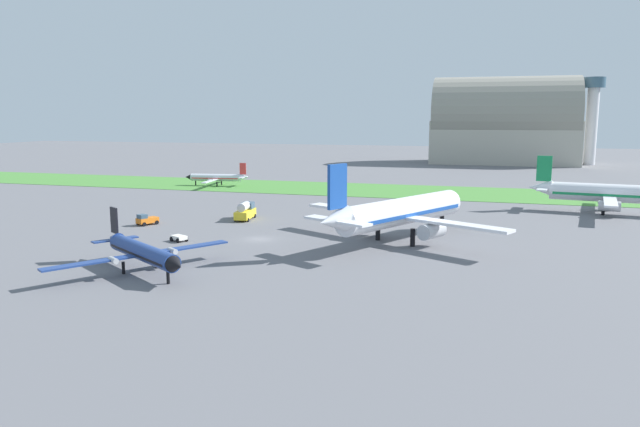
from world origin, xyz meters
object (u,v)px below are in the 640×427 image
(airplane_taxiing_turboprop, at_px, (217,177))
(baggage_cart_midfield, at_px, (179,238))
(pushback_tug_by_runway, at_px, (147,220))
(airplane_foreground_turboprop, at_px, (142,251))
(control_tower, at_px, (592,113))
(fuel_truck_near_gate, at_px, (245,211))
(airplane_parked_jet_far, at_px, (610,193))
(airplane_midfield_jet, at_px, (400,212))

(airplane_taxiing_turboprop, distance_m, baggage_cart_midfield, 72.81)
(airplane_taxiing_turboprop, distance_m, pushback_tug_by_runway, 58.69)
(airplane_foreground_turboprop, relative_size, airplane_taxiing_turboprop, 0.97)
(airplane_taxiing_turboprop, xyz_separation_m, control_tower, (107.17, 106.02, 17.58))
(fuel_truck_near_gate, xyz_separation_m, baggage_cart_midfield, (-1.86, -20.77, -1.01))
(baggage_cart_midfield, bearing_deg, airplane_parked_jet_far, -118.41)
(baggage_cart_midfield, height_order, pushback_tug_by_runway, pushback_tug_by_runway)
(airplane_taxiing_turboprop, xyz_separation_m, pushback_tug_by_runway, (14.40, -56.88, -1.40))
(airplane_parked_jet_far, bearing_deg, baggage_cart_midfield, -136.71)
(airplane_parked_jet_far, height_order, baggage_cart_midfield, airplane_parked_jet_far)
(airplane_foreground_turboprop, height_order, airplane_midfield_jet, airplane_midfield_jet)
(airplane_foreground_turboprop, bearing_deg, pushback_tug_by_runway, 154.52)
(control_tower, bearing_deg, airplane_midfield_jet, -106.36)
(baggage_cart_midfield, bearing_deg, airplane_midfield_jet, -137.72)
(pushback_tug_by_runway, bearing_deg, control_tower, 175.05)
(airplane_midfield_jet, relative_size, baggage_cart_midfield, 11.25)
(airplane_midfield_jet, height_order, control_tower, control_tower)
(pushback_tug_by_runway, xyz_separation_m, control_tower, (92.77, 162.90, 18.98))
(airplane_midfield_jet, height_order, pushback_tug_by_runway, airplane_midfield_jet)
(control_tower, bearing_deg, airplane_taxiing_turboprop, -135.31)
(airplane_foreground_turboprop, relative_size, control_tower, 0.61)
(airplane_taxiing_turboprop, relative_size, fuel_truck_near_gate, 3.13)
(airplane_parked_jet_far, bearing_deg, airplane_midfield_jet, -124.40)
(airplane_parked_jet_far, relative_size, airplane_midfield_jet, 0.94)
(baggage_cart_midfield, relative_size, pushback_tug_by_runway, 0.72)
(airplane_parked_jet_far, bearing_deg, control_tower, 92.13)
(airplane_taxiing_turboprop, height_order, pushback_tug_by_runway, airplane_taxiing_turboprop)
(airplane_parked_jet_far, distance_m, pushback_tug_by_runway, 87.32)
(airplane_parked_jet_far, height_order, pushback_tug_by_runway, airplane_parked_jet_far)
(pushback_tug_by_runway, bearing_deg, baggage_cart_midfield, 73.72)
(baggage_cart_midfield, bearing_deg, fuel_truck_near_gate, -68.64)
(fuel_truck_near_gate, relative_size, pushback_tug_by_runway, 1.68)
(airplane_midfield_jet, bearing_deg, airplane_parked_jet_far, -15.56)
(airplane_taxiing_turboprop, bearing_deg, pushback_tug_by_runway, 97.01)
(airplane_taxiing_turboprop, bearing_deg, airplane_midfield_jet, 127.93)
(airplane_midfield_jet, xyz_separation_m, pushback_tug_by_runway, (-44.45, 1.72, -3.61))
(airplane_parked_jet_far, bearing_deg, fuel_truck_near_gate, -149.82)
(fuel_truck_near_gate, height_order, pushback_tug_by_runway, fuel_truck_near_gate)
(airplane_taxiing_turboprop, relative_size, pushback_tug_by_runway, 5.25)
(airplane_foreground_turboprop, xyz_separation_m, airplane_parked_jet_far, (62.10, 64.32, 1.36))
(airplane_taxiing_turboprop, bearing_deg, airplane_foreground_turboprop, 103.26)
(airplane_taxiing_turboprop, relative_size, airplane_parked_jet_far, 0.69)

